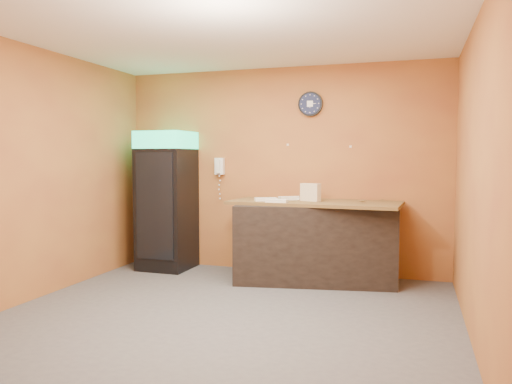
% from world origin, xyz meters
% --- Properties ---
extents(floor, '(4.50, 4.50, 0.00)m').
position_xyz_m(floor, '(0.00, 0.00, 0.00)').
color(floor, '#47474C').
rests_on(floor, ground).
extents(back_wall, '(4.50, 0.02, 2.80)m').
position_xyz_m(back_wall, '(0.00, 2.00, 1.40)').
color(back_wall, '#B27232').
rests_on(back_wall, floor).
extents(left_wall, '(0.02, 4.00, 2.80)m').
position_xyz_m(left_wall, '(-2.25, 0.00, 1.40)').
color(left_wall, '#B27232').
rests_on(left_wall, floor).
extents(right_wall, '(0.02, 4.00, 2.80)m').
position_xyz_m(right_wall, '(2.25, 0.00, 1.40)').
color(right_wall, '#B27232').
rests_on(right_wall, floor).
extents(ceiling, '(4.50, 4.00, 0.02)m').
position_xyz_m(ceiling, '(0.00, 0.00, 2.80)').
color(ceiling, white).
rests_on(ceiling, back_wall).
extents(beverage_cooler, '(0.69, 0.70, 1.94)m').
position_xyz_m(beverage_cooler, '(-1.57, 1.61, 0.95)').
color(beverage_cooler, black).
rests_on(beverage_cooler, floor).
extents(prep_counter, '(2.09, 1.20, 0.98)m').
position_xyz_m(prep_counter, '(0.56, 1.56, 0.49)').
color(prep_counter, black).
rests_on(prep_counter, floor).
extents(wall_clock, '(0.33, 0.06, 0.33)m').
position_xyz_m(wall_clock, '(0.41, 1.97, 2.29)').
color(wall_clock, black).
rests_on(wall_clock, back_wall).
extents(wall_phone, '(0.13, 0.11, 0.24)m').
position_xyz_m(wall_phone, '(-0.89, 1.95, 1.45)').
color(wall_phone, white).
rests_on(wall_phone, back_wall).
extents(butcher_paper, '(2.18, 1.03, 0.04)m').
position_xyz_m(butcher_paper, '(0.56, 1.56, 1.00)').
color(butcher_paper, brown).
rests_on(butcher_paper, prep_counter).
extents(sub_roll_stack, '(0.28, 0.19, 0.22)m').
position_xyz_m(sub_roll_stack, '(0.51, 1.55, 1.14)').
color(sub_roll_stack, beige).
rests_on(sub_roll_stack, butcher_paper).
extents(wrapped_sandwich_left, '(0.30, 0.24, 0.04)m').
position_xyz_m(wrapped_sandwich_left, '(-0.04, 1.40, 1.04)').
color(wrapped_sandwich_left, white).
rests_on(wrapped_sandwich_left, butcher_paper).
extents(wrapped_sandwich_mid, '(0.27, 0.11, 0.04)m').
position_xyz_m(wrapped_sandwich_mid, '(0.15, 1.25, 1.04)').
color(wrapped_sandwich_mid, white).
rests_on(wrapped_sandwich_mid, butcher_paper).
extents(wrapped_sandwich_right, '(0.32, 0.28, 0.04)m').
position_xyz_m(wrapped_sandwich_right, '(0.23, 1.65, 1.05)').
color(wrapped_sandwich_right, white).
rests_on(wrapped_sandwich_right, butcher_paper).
extents(kitchen_tool, '(0.06, 0.06, 0.06)m').
position_xyz_m(kitchen_tool, '(0.37, 1.65, 1.05)').
color(kitchen_tool, silver).
rests_on(kitchen_tool, butcher_paper).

